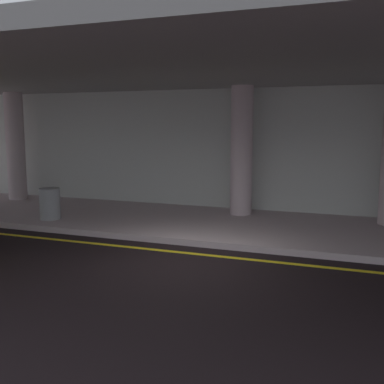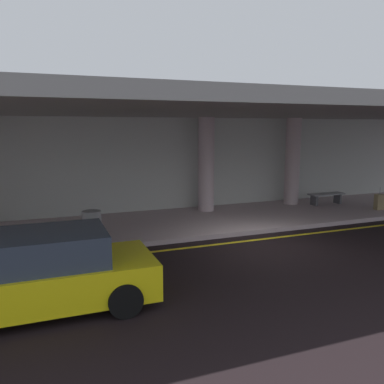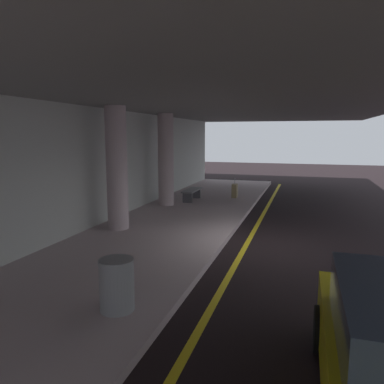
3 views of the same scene
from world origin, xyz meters
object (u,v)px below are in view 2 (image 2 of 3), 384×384
object	(u,v)px
suitcase_upright_primary	(379,202)
bench_metal	(326,196)
support_column_left_mid	(206,165)
car_yellow_taxi	(45,273)
support_column_center	(292,162)
trash_bin_steel	(92,225)

from	to	relation	value
suitcase_upright_primary	bench_metal	size ratio (longest dim) A/B	0.56
support_column_left_mid	car_yellow_taxi	world-z (taller)	support_column_left_mid
support_column_left_mid	support_column_center	distance (m)	4.00
support_column_center	support_column_left_mid	bearing A→B (deg)	180.00
suitcase_upright_primary	bench_metal	bearing A→B (deg)	117.29
car_yellow_taxi	trash_bin_steel	bearing A→B (deg)	-106.60
support_column_left_mid	support_column_center	xyz separation A→B (m)	(4.00, 0.00, 0.00)
trash_bin_steel	suitcase_upright_primary	bearing A→B (deg)	1.07
support_column_left_mid	bench_metal	bearing A→B (deg)	-7.34
support_column_center	suitcase_upright_primary	xyz separation A→B (m)	(2.57, -2.32, -1.51)
car_yellow_taxi	suitcase_upright_primary	xyz separation A→B (m)	(12.61, 4.20, -0.25)
car_yellow_taxi	trash_bin_steel	xyz separation A→B (m)	(1.32, 3.99, -0.14)
bench_metal	support_column_left_mid	bearing A→B (deg)	172.66
support_column_left_mid	suitcase_upright_primary	bearing A→B (deg)	-19.47
support_column_left_mid	bench_metal	world-z (taller)	support_column_left_mid
bench_metal	suitcase_upright_primary	bearing A→B (deg)	-52.46
support_column_left_mid	suitcase_upright_primary	xyz separation A→B (m)	(6.57, -2.32, -1.51)
bench_metal	car_yellow_taxi	bearing A→B (deg)	-152.76
support_column_left_mid	trash_bin_steel	xyz separation A→B (m)	(-4.72, -2.53, -1.40)
support_column_left_mid	suitcase_upright_primary	size ratio (longest dim) A/B	4.06
suitcase_upright_primary	trash_bin_steel	xyz separation A→B (m)	(-11.28, -0.21, 0.11)
support_column_left_mid	trash_bin_steel	world-z (taller)	support_column_left_mid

